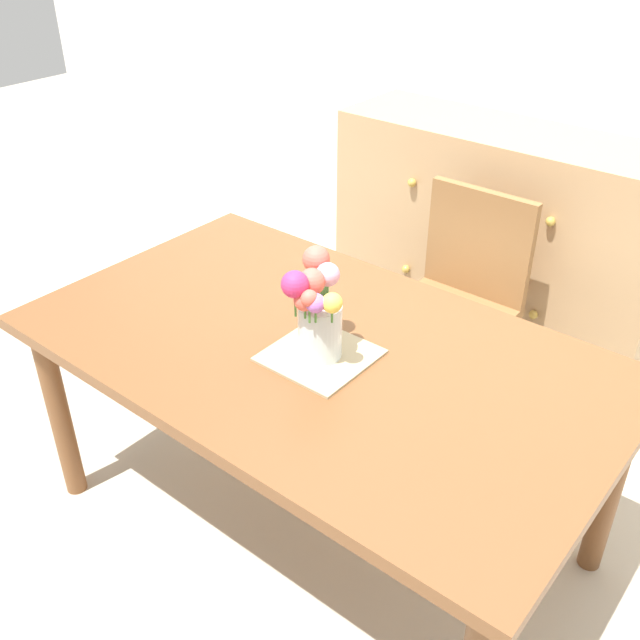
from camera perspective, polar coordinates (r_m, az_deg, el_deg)
ground_plane at (r=2.54m, az=-0.14°, el=-15.64°), size 12.00×12.00×0.00m
back_wall at (r=3.15m, az=20.05°, el=21.60°), size 7.00×0.10×2.80m
dining_table at (r=2.11m, az=-0.16°, el=-3.78°), size 1.70×0.99×0.73m
chair_far at (r=2.78m, az=10.88°, el=2.06°), size 0.42×0.42×0.90m
dresser at (r=3.22m, az=13.68°, el=5.72°), size 1.40×0.47×1.00m
placemat at (r=2.01m, az=0.00°, el=-2.79°), size 0.27×0.27×0.01m
flower_vase at (r=1.93m, az=-0.27°, el=0.96°), size 0.22×0.21×0.29m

